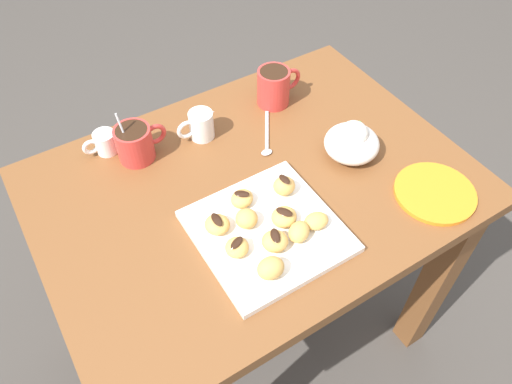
{
  "coord_description": "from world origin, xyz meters",
  "views": [
    {
      "loc": [
        -0.39,
        -0.64,
        1.58
      ],
      "look_at": [
        -0.02,
        -0.04,
        0.76
      ],
      "focal_mm": 34.63,
      "sensor_mm": 36.0,
      "label": 1
    }
  ],
  "objects_px": {
    "pastry_plate_square": "(267,231)",
    "beignet_8": "(284,186)",
    "beignet_1": "(271,268)",
    "beignet_2": "(284,217)",
    "beignet_5": "(316,221)",
    "beignet_4": "(299,232)",
    "chocolate_sauce_pitcher": "(105,142)",
    "dining_table": "(255,223)",
    "beignet_9": "(275,241)",
    "beignet_7": "(242,199)",
    "ice_cream_bowl": "(352,142)",
    "saucer_orange_left": "(435,193)",
    "coffee_mug_red_left": "(135,142)",
    "beignet_6": "(246,218)",
    "beignet_0": "(217,225)",
    "coffee_mug_red_right": "(274,86)",
    "cream_pitcher_white": "(201,124)",
    "beignet_3": "(237,247)"
  },
  "relations": [
    {
      "from": "beignet_3",
      "to": "beignet_6",
      "type": "height_order",
      "value": "beignet_6"
    },
    {
      "from": "ice_cream_bowl",
      "to": "beignet_2",
      "type": "distance_m",
      "value": 0.27
    },
    {
      "from": "coffee_mug_red_right",
      "to": "chocolate_sauce_pitcher",
      "type": "distance_m",
      "value": 0.45
    },
    {
      "from": "beignet_5",
      "to": "pastry_plate_square",
      "type": "bearing_deg",
      "value": 153.6
    },
    {
      "from": "beignet_6",
      "to": "beignet_9",
      "type": "height_order",
      "value": "same"
    },
    {
      "from": "chocolate_sauce_pitcher",
      "to": "beignet_4",
      "type": "distance_m",
      "value": 0.52
    },
    {
      "from": "coffee_mug_red_left",
      "to": "chocolate_sauce_pitcher",
      "type": "relative_size",
      "value": 1.44
    },
    {
      "from": "coffee_mug_red_right",
      "to": "beignet_9",
      "type": "xyz_separation_m",
      "value": [
        -0.26,
        -0.4,
        -0.02
      ]
    },
    {
      "from": "ice_cream_bowl",
      "to": "beignet_7",
      "type": "bearing_deg",
      "value": -179.02
    },
    {
      "from": "dining_table",
      "to": "beignet_9",
      "type": "bearing_deg",
      "value": -109.42
    },
    {
      "from": "beignet_7",
      "to": "beignet_9",
      "type": "distance_m",
      "value": 0.13
    },
    {
      "from": "pastry_plate_square",
      "to": "beignet_4",
      "type": "bearing_deg",
      "value": -49.74
    },
    {
      "from": "beignet_4",
      "to": "beignet_7",
      "type": "xyz_separation_m",
      "value": [
        -0.05,
        0.14,
        -0.0
      ]
    },
    {
      "from": "beignet_9",
      "to": "chocolate_sauce_pitcher",
      "type": "bearing_deg",
      "value": 111.94
    },
    {
      "from": "saucer_orange_left",
      "to": "beignet_0",
      "type": "relative_size",
      "value": 3.38
    },
    {
      "from": "pastry_plate_square",
      "to": "beignet_5",
      "type": "relative_size",
      "value": 5.43
    },
    {
      "from": "ice_cream_bowl",
      "to": "saucer_orange_left",
      "type": "xyz_separation_m",
      "value": [
        0.08,
        -0.2,
        -0.04
      ]
    },
    {
      "from": "cream_pitcher_white",
      "to": "beignet_5",
      "type": "xyz_separation_m",
      "value": [
        0.07,
        -0.38,
        -0.01
      ]
    },
    {
      "from": "coffee_mug_red_left",
      "to": "beignet_1",
      "type": "relative_size",
      "value": 2.42
    },
    {
      "from": "beignet_1",
      "to": "beignet_5",
      "type": "bearing_deg",
      "value": 18.62
    },
    {
      "from": "beignet_2",
      "to": "beignet_7",
      "type": "xyz_separation_m",
      "value": [
        -0.05,
        0.09,
        -0.0
      ]
    },
    {
      "from": "coffee_mug_red_right",
      "to": "beignet_1",
      "type": "distance_m",
      "value": 0.54
    },
    {
      "from": "coffee_mug_red_right",
      "to": "beignet_5",
      "type": "relative_size",
      "value": 2.39
    },
    {
      "from": "beignet_7",
      "to": "coffee_mug_red_right",
      "type": "bearing_deg",
      "value": 46.01
    },
    {
      "from": "cream_pitcher_white",
      "to": "beignet_0",
      "type": "distance_m",
      "value": 0.3
    },
    {
      "from": "pastry_plate_square",
      "to": "beignet_8",
      "type": "xyz_separation_m",
      "value": [
        0.09,
        0.07,
        0.03
      ]
    },
    {
      "from": "coffee_mug_red_left",
      "to": "beignet_2",
      "type": "bearing_deg",
      "value": -63.44
    },
    {
      "from": "beignet_1",
      "to": "beignet_6",
      "type": "distance_m",
      "value": 0.13
    },
    {
      "from": "beignet_0",
      "to": "beignet_1",
      "type": "relative_size",
      "value": 0.98
    },
    {
      "from": "cream_pitcher_white",
      "to": "chocolate_sauce_pitcher",
      "type": "distance_m",
      "value": 0.23
    },
    {
      "from": "saucer_orange_left",
      "to": "beignet_3",
      "type": "height_order",
      "value": "beignet_3"
    },
    {
      "from": "beignet_3",
      "to": "beignet_6",
      "type": "xyz_separation_m",
      "value": [
        0.05,
        0.05,
        0.0
      ]
    },
    {
      "from": "beignet_0",
      "to": "beignet_8",
      "type": "xyz_separation_m",
      "value": [
        0.17,
        0.01,
        0.0
      ]
    },
    {
      "from": "beignet_4",
      "to": "chocolate_sauce_pitcher",
      "type": "bearing_deg",
      "value": 117.23
    },
    {
      "from": "coffee_mug_red_left",
      "to": "saucer_orange_left",
      "type": "relative_size",
      "value": 0.73
    },
    {
      "from": "pastry_plate_square",
      "to": "beignet_3",
      "type": "distance_m",
      "value": 0.09
    },
    {
      "from": "saucer_orange_left",
      "to": "beignet_1",
      "type": "distance_m",
      "value": 0.43
    },
    {
      "from": "saucer_orange_left",
      "to": "coffee_mug_red_left",
      "type": "bearing_deg",
      "value": 138.14
    },
    {
      "from": "coffee_mug_red_left",
      "to": "coffee_mug_red_right",
      "type": "height_order",
      "value": "coffee_mug_red_left"
    },
    {
      "from": "beignet_7",
      "to": "beignet_1",
      "type": "bearing_deg",
      "value": -103.73
    },
    {
      "from": "beignet_9",
      "to": "beignet_4",
      "type": "bearing_deg",
      "value": -6.47
    },
    {
      "from": "chocolate_sauce_pitcher",
      "to": "beignet_1",
      "type": "bearing_deg",
      "value": -74.3
    },
    {
      "from": "beignet_3",
      "to": "dining_table",
      "type": "bearing_deg",
      "value": 48.42
    },
    {
      "from": "beignet_2",
      "to": "dining_table",
      "type": "bearing_deg",
      "value": 84.6
    },
    {
      "from": "beignet_1",
      "to": "beignet_4",
      "type": "relative_size",
      "value": 1.06
    },
    {
      "from": "beignet_1",
      "to": "beignet_2",
      "type": "height_order",
      "value": "beignet_1"
    },
    {
      "from": "dining_table",
      "to": "beignet_7",
      "type": "distance_m",
      "value": 0.2
    },
    {
      "from": "beignet_2",
      "to": "beignet_5",
      "type": "bearing_deg",
      "value": -40.01
    },
    {
      "from": "coffee_mug_red_right",
      "to": "chocolate_sauce_pitcher",
      "type": "relative_size",
      "value": 1.36
    },
    {
      "from": "beignet_4",
      "to": "beignet_7",
      "type": "distance_m",
      "value": 0.15
    }
  ]
}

